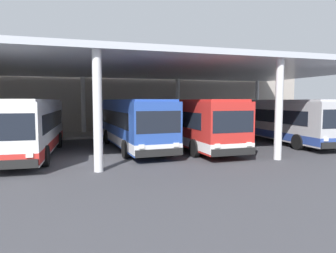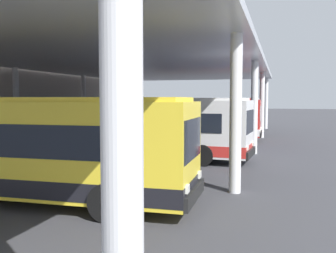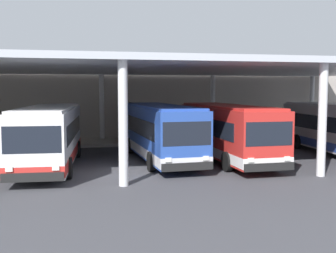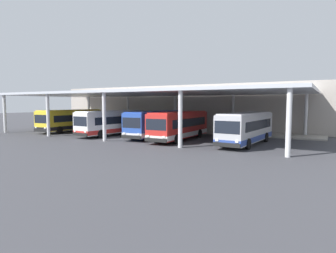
{
  "view_description": "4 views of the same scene",
  "coord_description": "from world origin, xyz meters",
  "px_view_note": "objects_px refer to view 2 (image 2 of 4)",
  "views": [
    {
      "loc": [
        -1.1,
        -16.12,
        3.1
      ],
      "look_at": [
        5.07,
        3.48,
        1.37
      ],
      "focal_mm": 33.02,
      "sensor_mm": 36.0,
      "label": 1
    },
    {
      "loc": [
        -21.67,
        -3.89,
        3.13
      ],
      "look_at": [
        0.08,
        2.62,
        1.44
      ],
      "focal_mm": 39.99,
      "sensor_mm": 36.0,
      "label": 2
    },
    {
      "loc": [
        -1.8,
        -19.56,
        4.03
      ],
      "look_at": [
        2.96,
        2.32,
        2.04
      ],
      "focal_mm": 43.98,
      "sensor_mm": 36.0,
      "label": 3
    },
    {
      "loc": [
        21.33,
        -25.73,
        4.09
      ],
      "look_at": [
        5.13,
        2.38,
        1.47
      ],
      "focal_mm": 30.54,
      "sensor_mm": 36.0,
      "label": 4
    }
  ],
  "objects_px": {
    "bus_nearest_bay": "(25,147)",
    "bus_second_bay": "(149,127)",
    "bus_middle_bay": "(166,120)",
    "bus_departing": "(206,114)",
    "bus_far_bay": "(191,118)"
  },
  "relations": [
    {
      "from": "bus_nearest_bay",
      "to": "bus_middle_bay",
      "type": "height_order",
      "value": "same"
    },
    {
      "from": "bus_departing",
      "to": "bus_second_bay",
      "type": "bearing_deg",
      "value": -178.95
    },
    {
      "from": "bus_departing",
      "to": "bus_nearest_bay",
      "type": "bearing_deg",
      "value": 178.73
    },
    {
      "from": "bus_nearest_bay",
      "to": "bus_second_bay",
      "type": "relative_size",
      "value": 1.0
    },
    {
      "from": "bus_second_bay",
      "to": "bus_departing",
      "type": "distance_m",
      "value": 17.21
    },
    {
      "from": "bus_nearest_bay",
      "to": "bus_second_bay",
      "type": "bearing_deg",
      "value": -5.78
    },
    {
      "from": "bus_nearest_bay",
      "to": "bus_middle_bay",
      "type": "relative_size",
      "value": 1.0
    },
    {
      "from": "bus_middle_bay",
      "to": "bus_departing",
      "type": "relative_size",
      "value": 1.0
    },
    {
      "from": "bus_nearest_bay",
      "to": "bus_departing",
      "type": "relative_size",
      "value": 1.0
    },
    {
      "from": "bus_second_bay",
      "to": "bus_middle_bay",
      "type": "xyz_separation_m",
      "value": [
        6.02,
        0.9,
        0.0
      ]
    },
    {
      "from": "bus_nearest_bay",
      "to": "bus_departing",
      "type": "bearing_deg",
      "value": -1.27
    },
    {
      "from": "bus_middle_bay",
      "to": "bus_departing",
      "type": "height_order",
      "value": "same"
    },
    {
      "from": "bus_middle_bay",
      "to": "bus_departing",
      "type": "distance_m",
      "value": 11.2
    },
    {
      "from": "bus_second_bay",
      "to": "bus_middle_bay",
      "type": "height_order",
      "value": "same"
    },
    {
      "from": "bus_second_bay",
      "to": "bus_far_bay",
      "type": "relative_size",
      "value": 1.01
    }
  ]
}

